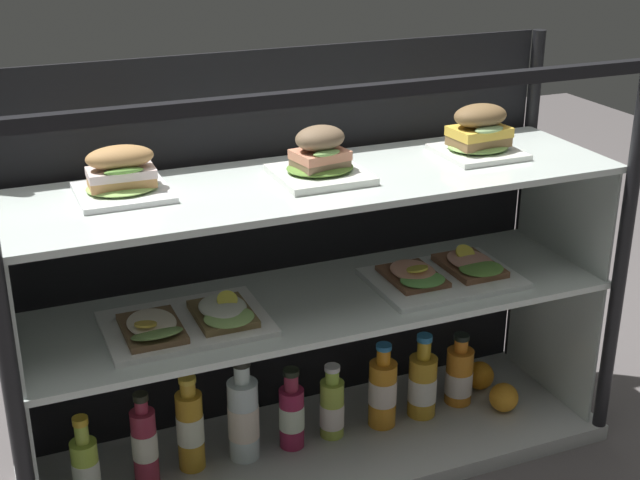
# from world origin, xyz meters

# --- Properties ---
(ground_plane) EXTENTS (6.00, 6.00, 0.02)m
(ground_plane) POSITION_xyz_m (0.00, 0.00, -0.01)
(ground_plane) COLOR #575251
(ground_plane) RESTS_ON ground
(case_base_deck) EXTENTS (1.37, 0.42, 0.04)m
(case_base_deck) POSITION_xyz_m (0.00, 0.00, 0.02)
(case_base_deck) COLOR #BCBFBC
(case_base_deck) RESTS_ON ground
(case_frame) EXTENTS (1.37, 0.42, 0.95)m
(case_frame) POSITION_xyz_m (0.00, 0.12, 0.52)
(case_frame) COLOR black
(case_frame) RESTS_ON ground
(riser_lower_tier) EXTENTS (1.31, 0.36, 0.37)m
(riser_lower_tier) POSITION_xyz_m (0.00, 0.00, 0.23)
(riser_lower_tier) COLOR silver
(riser_lower_tier) RESTS_ON case_base_deck
(shelf_lower_glass) EXTENTS (1.33, 0.37, 0.01)m
(shelf_lower_glass) POSITION_xyz_m (0.00, 0.00, 0.42)
(shelf_lower_glass) COLOR silver
(shelf_lower_glass) RESTS_ON riser_lower_tier
(riser_upper_tier) EXTENTS (1.31, 0.36, 0.27)m
(riser_upper_tier) POSITION_xyz_m (0.00, 0.00, 0.56)
(riser_upper_tier) COLOR silver
(riser_upper_tier) RESTS_ON shelf_lower_glass
(shelf_upper_glass) EXTENTS (1.33, 0.37, 0.01)m
(shelf_upper_glass) POSITION_xyz_m (0.00, 0.00, 0.70)
(shelf_upper_glass) COLOR silver
(shelf_upper_glass) RESTS_ON riser_upper_tier
(plated_roll_sandwich_left_of_center) EXTENTS (0.18, 0.18, 0.10)m
(plated_roll_sandwich_left_of_center) POSITION_xyz_m (-0.41, 0.05, 0.75)
(plated_roll_sandwich_left_of_center) COLOR white
(plated_roll_sandwich_left_of_center) RESTS_ON shelf_upper_glass
(plated_roll_sandwich_far_right) EXTENTS (0.19, 0.19, 0.11)m
(plated_roll_sandwich_far_right) POSITION_xyz_m (0.00, 0.00, 0.75)
(plated_roll_sandwich_far_right) COLOR white
(plated_roll_sandwich_far_right) RESTS_ON shelf_upper_glass
(plated_roll_sandwich_far_left) EXTENTS (0.18, 0.18, 0.12)m
(plated_roll_sandwich_far_left) POSITION_xyz_m (0.40, 0.02, 0.76)
(plated_roll_sandwich_far_left) COLOR white
(plated_roll_sandwich_far_left) RESTS_ON shelf_upper_glass
(open_sandwich_tray_mid_right) EXTENTS (0.34, 0.24, 0.06)m
(open_sandwich_tray_mid_right) POSITION_xyz_m (-0.31, -0.03, 0.44)
(open_sandwich_tray_mid_right) COLOR white
(open_sandwich_tray_mid_right) RESTS_ON shelf_lower_glass
(open_sandwich_tray_right_of_center) EXTENTS (0.34, 0.24, 0.06)m
(open_sandwich_tray_right_of_center) POSITION_xyz_m (0.30, -0.02, 0.44)
(open_sandwich_tray_right_of_center) COLOR white
(open_sandwich_tray_right_of_center) RESTS_ON shelf_lower_glass
(juice_bottle_front_fourth) EXTENTS (0.06, 0.06, 0.21)m
(juice_bottle_front_fourth) POSITION_xyz_m (-0.55, 0.00, 0.12)
(juice_bottle_front_fourth) COLOR #B5D746
(juice_bottle_front_fourth) RESTS_ON case_base_deck
(juice_bottle_tucked_behind) EXTENTS (0.06, 0.06, 0.23)m
(juice_bottle_tucked_behind) POSITION_xyz_m (-0.41, 0.02, 0.14)
(juice_bottle_tucked_behind) COLOR #9D2C43
(juice_bottle_tucked_behind) RESTS_ON case_base_deck
(juice_bottle_near_post) EXTENTS (0.06, 0.06, 0.24)m
(juice_bottle_near_post) POSITION_xyz_m (-0.31, 0.03, 0.14)
(juice_bottle_near_post) COLOR gold
(juice_bottle_near_post) RESTS_ON case_base_deck
(juice_bottle_back_center) EXTENTS (0.07, 0.07, 0.26)m
(juice_bottle_back_center) POSITION_xyz_m (-0.18, 0.02, 0.15)
(juice_bottle_back_center) COLOR white
(juice_bottle_back_center) RESTS_ON case_base_deck
(juice_bottle_front_middle) EXTENTS (0.06, 0.06, 0.21)m
(juice_bottle_front_middle) POSITION_xyz_m (-0.06, 0.02, 0.13)
(juice_bottle_front_middle) COLOR #A2244B
(juice_bottle_front_middle) RESTS_ON case_base_deck
(juice_bottle_front_left_end) EXTENTS (0.06, 0.06, 0.19)m
(juice_bottle_front_left_end) POSITION_xyz_m (0.04, 0.02, 0.12)
(juice_bottle_front_left_end) COLOR #B3CB4B
(juice_bottle_front_left_end) RESTS_ON case_base_deck
(juice_bottle_front_second) EXTENTS (0.07, 0.07, 0.22)m
(juice_bottle_front_second) POSITION_xyz_m (0.17, 0.02, 0.13)
(juice_bottle_front_second) COLOR orange
(juice_bottle_front_second) RESTS_ON case_base_deck
(juice_bottle_back_left) EXTENTS (0.07, 0.07, 0.22)m
(juice_bottle_back_left) POSITION_xyz_m (0.28, 0.02, 0.13)
(juice_bottle_back_left) COLOR gold
(juice_bottle_back_left) RESTS_ON case_base_deck
(juice_bottle_front_right_end) EXTENTS (0.07, 0.07, 0.19)m
(juice_bottle_front_right_end) POSITION_xyz_m (0.40, 0.03, 0.12)
(juice_bottle_front_right_end) COLOR orange
(juice_bottle_front_right_end) RESTS_ON case_base_deck
(orange_fruit_beside_bottles) EXTENTS (0.07, 0.07, 0.07)m
(orange_fruit_beside_bottles) POSITION_xyz_m (0.49, 0.07, 0.08)
(orange_fruit_beside_bottles) COLOR orange
(orange_fruit_beside_bottles) RESTS_ON case_base_deck
(orange_fruit_near_left_post) EXTENTS (0.07, 0.07, 0.07)m
(orange_fruit_near_left_post) POSITION_xyz_m (0.49, -0.05, 0.08)
(orange_fruit_near_left_post) COLOR orange
(orange_fruit_near_left_post) RESTS_ON case_base_deck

